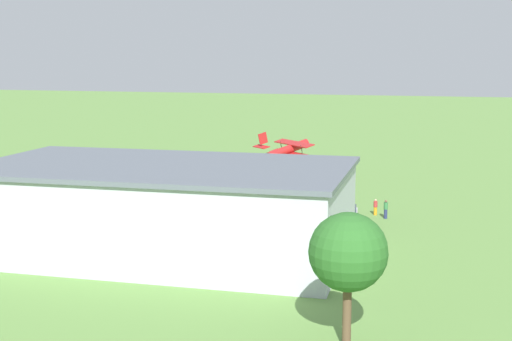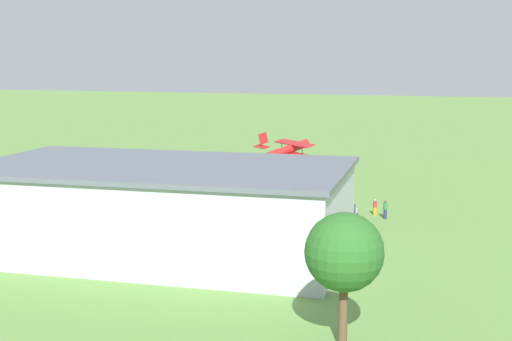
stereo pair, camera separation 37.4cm
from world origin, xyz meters
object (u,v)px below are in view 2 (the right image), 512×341
biplane (286,151)px  person_by_parked_cars (312,211)px  car_black (7,197)px  person_crossing_taxiway (375,207)px  tree_at_field_edge (344,253)px  person_beside_truck (265,198)px  person_near_hangar_door (385,209)px  car_grey (80,197)px  person_watching_takeoff (236,203)px  hangar (161,208)px  car_silver (347,215)px

biplane → person_by_parked_cars: bearing=110.8°
car_black → person_crossing_taxiway: car_black is taller
person_by_parked_cars → tree_at_field_edge: 29.76m
person_beside_truck → car_black: bearing=15.3°
biplane → person_near_hangar_door: size_ratio=4.26×
car_grey → person_beside_truck: person_beside_truck is taller
car_black → person_beside_truck: bearing=-164.7°
biplane → car_black: bearing=45.3°
person_watching_takeoff → car_black: bearing=11.0°
person_beside_truck → tree_at_field_edge: bearing=112.6°
car_grey → person_near_hangar_door: person_near_hangar_door is taller
person_watching_takeoff → person_crossing_taxiway: (-13.27, -1.75, 0.00)m
hangar → person_watching_takeoff: size_ratio=18.59×
person_beside_truck → person_watching_takeoff: (2.23, 2.41, -0.08)m
person_crossing_taxiway → tree_at_field_edge: tree_at_field_edge is taller
car_black → person_beside_truck: 25.86m
biplane → person_beside_truck: 16.66m
car_black → person_near_hangar_door: 37.40m
hangar → car_grey: bearing=-42.1°
person_watching_takeoff → person_crossing_taxiway: person_crossing_taxiway is taller
car_grey → person_near_hangar_door: (-30.14, -2.73, 0.08)m
person_beside_truck → tree_at_field_edge: size_ratio=0.24×
car_silver → tree_at_field_edge: tree_at_field_edge is taller
person_by_parked_cars → car_black: bearing=5.5°
tree_at_field_edge → person_crossing_taxiway: bearing=-85.6°
person_near_hangar_door → tree_at_field_edge: tree_at_field_edge is taller
person_near_hangar_door → person_crossing_taxiway: person_near_hangar_door is taller
person_beside_truck → car_grey: bearing=14.4°
car_grey → tree_at_field_edge: tree_at_field_edge is taller
tree_at_field_edge → car_grey: bearing=-41.3°
car_black → person_beside_truck: (-24.94, -6.84, -0.05)m
person_near_hangar_door → person_watching_takeoff: bearing=2.1°
biplane → tree_at_field_edge: tree_at_field_edge is taller
car_silver → person_beside_truck: bearing=-28.1°
person_beside_truck → person_by_parked_cars: size_ratio=1.09×
person_watching_takeoff → person_by_parked_cars: (-7.88, 1.47, 0.01)m
hangar → person_near_hangar_door: (-15.04, -16.35, -2.53)m
person_watching_takeoff → person_by_parked_cars: 8.01m
person_beside_truck → person_near_hangar_door: size_ratio=0.96×
person_watching_takeoff → person_by_parked_cars: size_ratio=0.99×
car_grey → car_black: bearing=17.8°
tree_at_field_edge → person_beside_truck: bearing=-67.4°
hangar → person_near_hangar_door: 22.36m
hangar → person_beside_truck: hangar is taller
tree_at_field_edge → hangar: bearing=-40.6°
car_silver → person_by_parked_cars: person_by_parked_cars is taller
hangar → person_crossing_taxiway: 22.61m
person_near_hangar_door → hangar: bearing=47.4°
hangar → person_near_hangar_door: hangar is taller
tree_at_field_edge → biplane: bearing=-72.3°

